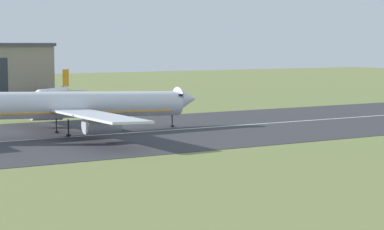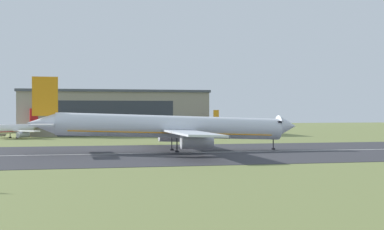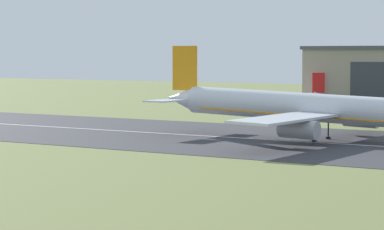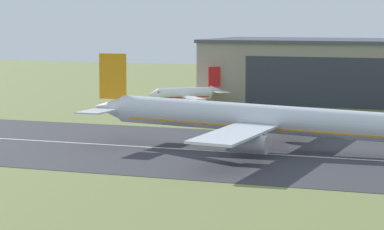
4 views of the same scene
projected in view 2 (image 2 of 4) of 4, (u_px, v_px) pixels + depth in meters
ground_plane at (180, 208)px, 49.23m from camera, size 635.43×635.43×0.00m
runway_strip at (122, 154)px, 110.36m from camera, size 395.43×53.50×0.06m
runway_centreline at (122, 154)px, 110.36m from camera, size 355.89×0.70×0.01m
hangar_building at (113, 112)px, 204.34m from camera, size 68.54×34.36×16.52m
airplane_landing at (171, 127)px, 116.23m from camera, size 59.67×54.21×15.99m
airplane_parked_west at (204, 128)px, 183.88m from camera, size 19.41×20.16×9.23m
airplane_parked_centre at (14, 129)px, 172.96m from camera, size 21.03×21.38×9.72m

